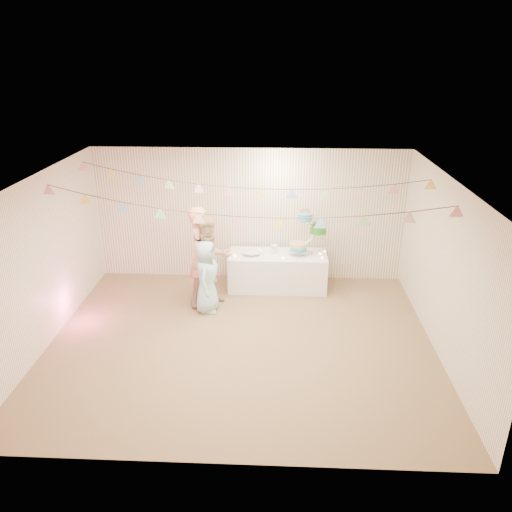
{
  "coord_description": "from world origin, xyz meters",
  "views": [
    {
      "loc": [
        0.55,
        -6.73,
        4.27
      ],
      "look_at": [
        0.2,
        0.8,
        1.15
      ],
      "focal_mm": 35.0,
      "sensor_mm": 36.0,
      "label": 1
    }
  ],
  "objects_px": {
    "person_adult_a": "(202,254)",
    "person_adult_b": "(210,261)",
    "person_child": "(207,277)",
    "cake_stand": "(308,230)",
    "table": "(277,271)"
  },
  "relations": [
    {
      "from": "person_adult_a",
      "to": "person_adult_b",
      "type": "bearing_deg",
      "value": -133.15
    },
    {
      "from": "person_child",
      "to": "cake_stand",
      "type": "bearing_deg",
      "value": -54.78
    },
    {
      "from": "person_child",
      "to": "person_adult_a",
      "type": "bearing_deg",
      "value": 23.41
    },
    {
      "from": "table",
      "to": "person_child",
      "type": "height_order",
      "value": "person_child"
    },
    {
      "from": "cake_stand",
      "to": "person_adult_b",
      "type": "height_order",
      "value": "person_adult_b"
    },
    {
      "from": "person_adult_b",
      "to": "person_child",
      "type": "xyz_separation_m",
      "value": [
        -0.04,
        -0.25,
        -0.19
      ]
    },
    {
      "from": "cake_stand",
      "to": "table",
      "type": "bearing_deg",
      "value": -174.81
    },
    {
      "from": "cake_stand",
      "to": "person_adult_b",
      "type": "relative_size",
      "value": 0.5
    },
    {
      "from": "cake_stand",
      "to": "person_adult_a",
      "type": "relative_size",
      "value": 0.47
    },
    {
      "from": "person_adult_a",
      "to": "person_adult_b",
      "type": "distance_m",
      "value": 0.26
    },
    {
      "from": "person_adult_a",
      "to": "person_child",
      "type": "xyz_separation_m",
      "value": [
        0.14,
        -0.43,
        -0.24
      ]
    },
    {
      "from": "person_adult_a",
      "to": "person_adult_b",
      "type": "relative_size",
      "value": 1.06
    },
    {
      "from": "person_adult_b",
      "to": "table",
      "type": "bearing_deg",
      "value": -2.81
    },
    {
      "from": "table",
      "to": "person_adult_b",
      "type": "height_order",
      "value": "person_adult_b"
    },
    {
      "from": "cake_stand",
      "to": "person_adult_a",
      "type": "distance_m",
      "value": 2.02
    }
  ]
}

